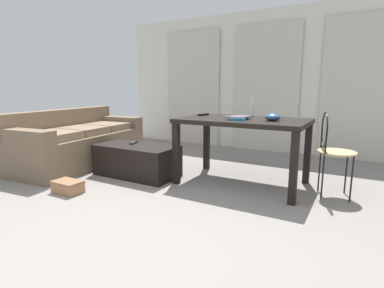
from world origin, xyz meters
TOP-DOWN VIEW (x-y plane):
  - ground_plane at (0.00, 1.50)m, footprint 9.10×9.10m
  - wall_back at (0.00, 3.79)m, footprint 5.71×0.10m
  - curtains at (0.00, 3.71)m, footprint 4.06×0.03m
  - couch at (-2.08, 1.40)m, footprint 1.07×2.04m
  - coffee_table at (-0.94, 1.35)m, footprint 1.05×0.52m
  - craft_table at (0.34, 1.72)m, footprint 1.42×0.87m
  - wire_chair at (1.26, 1.76)m, footprint 0.37×0.40m
  - bottle_near at (0.32, 2.06)m, footprint 0.06×0.06m
  - bowl at (0.69, 1.66)m, footprint 0.16×0.16m
  - book_stack at (0.33, 1.61)m, footprint 0.24×0.33m
  - tv_remote_on_table at (-0.24, 1.84)m, footprint 0.08×0.18m
  - scissors at (0.05, 1.86)m, footprint 0.05×0.10m
  - tv_remote_primary at (-1.04, 1.43)m, footprint 0.10×0.19m
  - shoebox at (-1.16, 0.48)m, footprint 0.32×0.20m

SIDE VIEW (x-z plane):
  - ground_plane at x=0.00m, z-range 0.00..0.00m
  - shoebox at x=-1.16m, z-range 0.00..0.13m
  - coffee_table at x=-0.94m, z-range 0.00..0.39m
  - couch at x=-2.08m, z-range -0.08..0.71m
  - tv_remote_primary at x=-1.04m, z-range 0.39..0.42m
  - wire_chair at x=1.26m, z-range 0.11..0.98m
  - craft_table at x=0.34m, z-range 0.29..1.05m
  - scissors at x=0.05m, z-range 0.76..0.77m
  - tv_remote_on_table at x=-0.24m, z-range 0.76..0.79m
  - book_stack at x=0.33m, z-range 0.76..0.80m
  - bowl at x=0.69m, z-range 0.76..0.84m
  - bottle_near at x=0.32m, z-range 0.74..0.96m
  - curtains at x=0.00m, z-range 0.00..2.18m
  - wall_back at x=0.00m, z-range 0.00..2.42m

